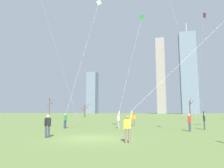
% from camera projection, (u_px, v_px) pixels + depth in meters
% --- Properties ---
extents(ground_plane, '(400.00, 400.00, 0.00)m').
position_uv_depth(ground_plane, '(91.00, 138.00, 14.07)').
color(ground_plane, olive).
extents(kite_flyer_midfield_left_yellow, '(5.49, 11.40, 16.15)m').
position_uv_depth(kite_flyer_midfield_left_yellow, '(196.00, 94.00, 19.56)').
color(kite_flyer_midfield_left_yellow, '#33384C').
rests_on(kite_flyer_midfield_left_yellow, ground).
extents(kite_flyer_far_back_green, '(2.39, 8.49, 16.69)m').
position_uv_depth(kite_flyer_far_back_green, '(122.00, 103.00, 23.17)').
color(kite_flyer_far_back_green, gray).
rests_on(kite_flyer_far_back_green, ground).
extents(kite_flyer_foreground_left_orange, '(13.20, 4.77, 14.55)m').
position_uv_depth(kite_flyer_foreground_left_orange, '(166.00, 87.00, 12.60)').
color(kite_flyer_foreground_left_orange, '#726656').
rests_on(kite_flyer_foreground_left_orange, ground).
extents(kite_flyer_midfield_center_white, '(2.38, 6.24, 18.04)m').
position_uv_depth(kite_flyer_midfield_center_white, '(70.00, 103.00, 23.14)').
color(kite_flyer_midfield_center_white, '#33384C').
rests_on(kite_flyer_midfield_center_white, ground).
extents(bystander_far_off_by_trees, '(0.34, 0.46, 1.62)m').
position_uv_depth(bystander_far_off_by_trees, '(48.00, 125.00, 14.46)').
color(bystander_far_off_by_trees, '#33384C').
rests_on(bystander_far_off_by_trees, ground).
extents(bystander_strolling_midfield, '(0.31, 0.48, 1.62)m').
position_uv_depth(bystander_strolling_midfield, '(189.00, 122.00, 18.96)').
color(bystander_strolling_midfield, '#33384C').
rests_on(bystander_strolling_midfield, ground).
extents(bystander_watching_nearby, '(0.40, 0.38, 1.62)m').
position_uv_depth(bystander_watching_nearby, '(134.00, 119.00, 26.01)').
color(bystander_watching_nearby, '#726656').
rests_on(bystander_watching_nearby, ground).
extents(distant_kite_high_overhead_purple, '(1.88, 2.51, 15.47)m').
position_uv_depth(distant_kite_high_overhead_purple, '(203.00, 27.00, 28.04)').
color(distant_kite_high_overhead_purple, purple).
rests_on(distant_kite_high_overhead_purple, ground).
extents(bare_tree_rightmost, '(0.94, 2.70, 5.29)m').
position_uv_depth(bare_tree_rightmost, '(190.00, 108.00, 53.30)').
color(bare_tree_rightmost, '#4C3828').
rests_on(bare_tree_rightmost, ground).
extents(bare_tree_center, '(0.91, 3.48, 5.92)m').
position_uv_depth(bare_tree_center, '(50.00, 107.00, 61.30)').
color(bare_tree_center, brown).
rests_on(bare_tree_center, ground).
extents(bare_tree_left_of_center, '(2.42, 2.05, 4.32)m').
position_uv_depth(bare_tree_left_of_center, '(85.00, 110.00, 60.63)').
color(bare_tree_left_of_center, brown).
rests_on(bare_tree_left_of_center, ground).
extents(skyline_mid_tower_right, '(7.10, 10.61, 62.10)m').
position_uv_depth(skyline_mid_tower_right, '(161.00, 76.00, 167.58)').
color(skyline_mid_tower_right, gray).
rests_on(skyline_mid_tower_right, ground).
extents(skyline_slender_spire, '(11.30, 9.10, 66.27)m').
position_uv_depth(skyline_slender_spire, '(188.00, 73.00, 144.34)').
color(skyline_slender_spire, slate).
rests_on(skyline_slender_spire, ground).
extents(skyline_wide_slab, '(8.18, 8.47, 35.11)m').
position_uv_depth(skyline_wide_slab, '(92.00, 93.00, 173.65)').
color(skyline_wide_slab, slate).
rests_on(skyline_wide_slab, ground).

